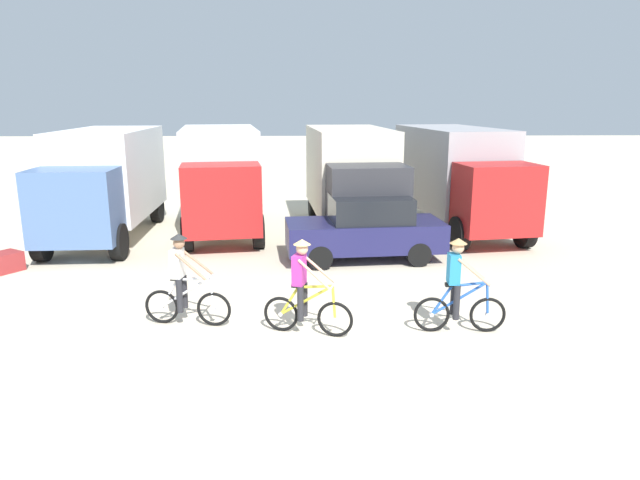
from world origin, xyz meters
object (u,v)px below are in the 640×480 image
object	(u,v)px
cyclist_cowboy_hat	(305,291)
box_truck_cream_rv	(351,175)
supply_crate	(4,262)
cyclist_orange_shirt	(183,283)
box_truck_grey_hauler	(458,174)
box_truck_avon_van	(105,178)
cyclist_near_camera	(458,289)
sedan_parked	(366,228)
box_truck_white_box	(220,174)

from	to	relation	value
cyclist_cowboy_hat	box_truck_cream_rv	bearing A→B (deg)	79.92
supply_crate	cyclist_orange_shirt	bearing A→B (deg)	-34.69
box_truck_grey_hauler	cyclist_cowboy_hat	xyz separation A→B (m)	(-5.08, -8.85, -1.03)
box_truck_avon_van	cyclist_near_camera	world-z (taller)	box_truck_avon_van
sedan_parked	box_truck_grey_hauler	bearing A→B (deg)	47.90
supply_crate	box_truck_cream_rv	bearing A→B (deg)	25.62
box_truck_avon_van	box_truck_white_box	xyz separation A→B (m)	(3.43, 1.01, 0.00)
box_truck_avon_van	cyclist_cowboy_hat	world-z (taller)	box_truck_avon_van
box_truck_white_box	sedan_parked	size ratio (longest dim) A/B	1.61
box_truck_grey_hauler	cyclist_orange_shirt	bearing A→B (deg)	-131.64
box_truck_white_box	box_truck_grey_hauler	bearing A→B (deg)	-0.68
box_truck_white_box	supply_crate	size ratio (longest dim) A/B	9.38
box_truck_avon_van	cyclist_near_camera	size ratio (longest dim) A/B	3.76
cyclist_cowboy_hat	cyclist_near_camera	xyz separation A→B (m)	(2.85, 0.01, 0.00)
box_truck_avon_van	supply_crate	size ratio (longest dim) A/B	9.13
cyclist_cowboy_hat	box_truck_grey_hauler	bearing A→B (deg)	60.11
box_truck_white_box	cyclist_orange_shirt	bearing A→B (deg)	-86.96
box_truck_white_box	cyclist_cowboy_hat	xyz separation A→B (m)	(2.78, -8.94, -1.03)
box_truck_white_box	box_truck_cream_rv	world-z (taller)	same
box_truck_white_box	cyclist_near_camera	bearing A→B (deg)	-57.75
sedan_parked	supply_crate	distance (m)	9.37
box_truck_avon_van	box_truck_white_box	size ratio (longest dim) A/B	0.97
box_truck_cream_rv	cyclist_near_camera	bearing A→B (deg)	-81.20
box_truck_grey_hauler	box_truck_avon_van	bearing A→B (deg)	-175.37
box_truck_cream_rv	sedan_parked	xyz separation A→B (m)	(0.13, -3.53, -0.99)
box_truck_grey_hauler	box_truck_cream_rv	bearing A→B (deg)	-175.88
box_truck_white_box	cyclist_orange_shirt	world-z (taller)	box_truck_white_box
cyclist_orange_shirt	cyclist_cowboy_hat	world-z (taller)	same
box_truck_cream_rv	box_truck_white_box	bearing A→B (deg)	175.36
sedan_parked	cyclist_cowboy_hat	distance (m)	5.32
cyclist_orange_shirt	cyclist_near_camera	size ratio (longest dim) A/B	1.00
cyclist_near_camera	supply_crate	bearing A→B (deg)	158.31
box_truck_avon_van	box_truck_white_box	bearing A→B (deg)	16.39
supply_crate	cyclist_cowboy_hat	bearing A→B (deg)	-28.72
box_truck_cream_rv	sedan_parked	bearing A→B (deg)	-87.87
box_truck_white_box	supply_crate	world-z (taller)	box_truck_white_box
box_truck_avon_van	cyclist_orange_shirt	world-z (taller)	box_truck_avon_van
cyclist_orange_shirt	supply_crate	bearing A→B (deg)	145.31
box_truck_avon_van	supply_crate	bearing A→B (deg)	-111.11
cyclist_cowboy_hat	sedan_parked	bearing A→B (deg)	71.83
supply_crate	box_truck_avon_van	bearing A→B (deg)	68.89
box_truck_avon_van	box_truck_cream_rv	distance (m)	7.76
cyclist_cowboy_hat	cyclist_near_camera	bearing A→B (deg)	0.26
box_truck_avon_van	box_truck_grey_hauler	bearing A→B (deg)	4.63
box_truck_white_box	box_truck_grey_hauler	distance (m)	7.86
box_truck_white_box	sedan_parked	distance (m)	5.98
sedan_parked	cyclist_near_camera	bearing A→B (deg)	-76.66
cyclist_orange_shirt	box_truck_grey_hauler	bearing A→B (deg)	48.36
sedan_parked	cyclist_near_camera	world-z (taller)	cyclist_near_camera
cyclist_cowboy_hat	cyclist_near_camera	distance (m)	2.85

